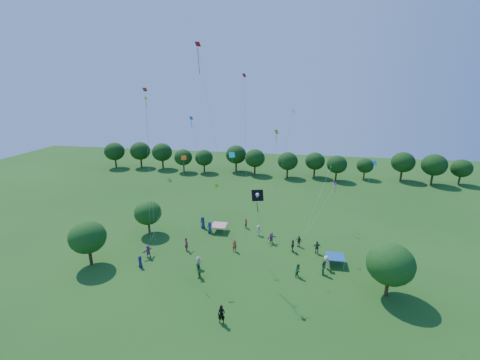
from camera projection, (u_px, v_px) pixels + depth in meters
name	position (u px, v px, depth m)	size (l,w,h in m)	color
ground	(210.00, 354.00, 26.70)	(160.00, 160.00, 0.00)	#245719
near_tree_west	(87.00, 237.00, 38.87)	(4.39, 4.39, 5.71)	#422B19
near_tree_north	(148.00, 213.00, 47.35)	(3.97, 3.97, 5.07)	#422B19
near_tree_east	(390.00, 264.00, 32.99)	(4.81, 4.81, 5.95)	#422B19
treeline	(263.00, 158.00, 78.00)	(88.01, 8.77, 6.77)	#422B19
tent_red_stripe	(219.00, 225.00, 48.46)	(2.20, 2.20, 1.10)	red
tent_blue	(335.00, 257.00, 39.70)	(2.20, 2.20, 1.10)	#174C96
man_in_black	(222.00, 315.00, 29.89)	(0.71, 0.46, 1.90)	black
crowd_person_0	(140.00, 261.00, 39.17)	(0.74, 0.40, 1.49)	navy
crowd_person_1	(186.00, 244.00, 42.97)	(0.71, 0.45, 1.89)	maroon
crowd_person_2	(198.00, 270.00, 36.99)	(0.90, 0.48, 1.82)	#2C642B
crowd_person_3	(198.00, 263.00, 38.86)	(1.01, 0.45, 1.54)	#A59384
crowd_person_4	(317.00, 247.00, 42.25)	(1.04, 0.47, 1.77)	#48413A
crowd_person_5	(148.00, 251.00, 41.31)	(1.65, 0.59, 1.77)	#99598A
crowd_person_6	(203.00, 222.00, 49.68)	(0.92, 0.50, 1.87)	navy
crowd_person_7	(246.00, 223.00, 49.72)	(0.58, 0.37, 1.56)	maroon
crowd_person_8	(298.00, 270.00, 37.13)	(0.83, 0.45, 1.69)	#2A642E
crowd_person_9	(259.00, 230.00, 47.36)	(1.03, 0.46, 1.58)	#BAAB94
crowd_person_10	(299.00, 241.00, 44.05)	(0.95, 0.43, 1.62)	#3C3530
crowd_person_11	(271.00, 238.00, 44.92)	(1.54, 0.55, 1.65)	#89507C
crowd_person_12	(210.00, 227.00, 48.14)	(0.90, 0.48, 1.82)	navy
crowd_person_13	(234.00, 246.00, 42.82)	(0.62, 0.40, 1.66)	maroon
crowd_person_14	(324.00, 267.00, 37.59)	(0.90, 0.49, 1.82)	#2A622A
crowd_person_15	(326.00, 263.00, 38.62)	(1.17, 0.53, 1.79)	beige
crowd_person_16	(293.00, 246.00, 42.66)	(1.01, 0.46, 1.73)	#3B362F
pirate_kite	(258.00, 196.00, 33.18)	(1.38, 4.04, 9.72)	black
red_high_kite	(206.00, 91.00, 38.74)	(5.97, 5.58, 25.10)	red
small_kite_0	(148.00, 130.00, 42.26)	(2.05, 4.51, 19.75)	red
small_kite_1	(183.00, 179.00, 36.49)	(0.82, 2.43, 12.49)	#D24E0B
small_kite_2	(216.00, 190.00, 49.37)	(1.58, 0.73, 5.44)	#AED512
small_kite_3	(325.00, 181.00, 48.94)	(3.99, 8.97, 8.05)	green
small_kite_4	(363.00, 195.00, 32.14)	(2.03, 4.58, 13.39)	#1697E5
small_kite_5	(331.00, 193.00, 47.68)	(4.52, 6.62, 5.98)	purple
small_kite_6	(288.00, 139.00, 44.17)	(3.20, 0.83, 16.95)	silver
small_kite_7	(234.00, 168.00, 40.25)	(2.41, 1.02, 12.09)	#0ED3D5
small_kite_8	(245.00, 126.00, 40.98)	(1.18, 2.51, 21.50)	red
small_kite_9	(275.00, 150.00, 43.68)	(1.22, 0.68, 14.36)	#E7B70C
small_kite_10	(147.00, 147.00, 39.85)	(0.85, 0.94, 18.76)	#D0DD13
small_kite_11	(168.00, 188.00, 44.58)	(1.82, 4.30, 7.54)	green
small_kite_12	(195.00, 139.00, 50.02)	(3.93, 3.47, 15.36)	#1271BC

